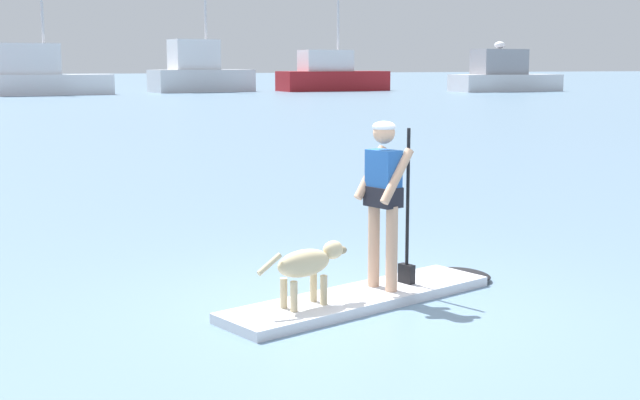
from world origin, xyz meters
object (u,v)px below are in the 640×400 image
at_px(moored_boat_far_starboard, 331,75).
at_px(dog, 308,265).
at_px(moored_boat_far_port, 34,76).
at_px(moored_boat_starboard, 199,72).
at_px(moored_boat_center, 503,76).
at_px(paddleboard, 376,295).
at_px(person_paddler, 384,192).

bearing_deg(moored_boat_far_starboard, dog, -114.05).
height_order(moored_boat_far_port, moored_boat_far_starboard, moored_boat_far_starboard).
distance_m(moored_boat_far_port, moored_boat_far_starboard, 24.81).
bearing_deg(moored_boat_far_starboard, moored_boat_starboard, 171.96).
relative_size(moored_boat_far_starboard, moored_boat_center, 1.19).
bearing_deg(moored_boat_starboard, moored_boat_far_starboard, -8.04).
distance_m(paddleboard, moored_boat_far_port, 60.86).
bearing_deg(moored_boat_far_starboard, person_paddler, -113.42).
distance_m(moored_boat_starboard, moored_boat_center, 25.72).
height_order(paddleboard, dog, dog).
height_order(person_paddler, dog, person_paddler).
relative_size(paddleboard, moored_boat_center, 0.36).
relative_size(person_paddler, moored_boat_starboard, 0.15).
bearing_deg(moored_boat_far_starboard, paddleboard, -113.48).
xyz_separation_m(person_paddler, moored_boat_center, (39.73, 54.84, 0.23)).
bearing_deg(person_paddler, paddleboard, -163.37).
xyz_separation_m(person_paddler, moored_boat_starboard, (15.55, 63.63, 0.53)).
distance_m(person_paddler, dog, 1.15).
bearing_deg(moored_boat_starboard, moored_boat_far_port, -168.07).
bearing_deg(dog, moored_boat_far_port, 87.16).
bearing_deg(paddleboard, dog, -163.37).
relative_size(paddleboard, moored_boat_far_port, 0.31).
bearing_deg(moored_boat_far_port, person_paddler, -91.97).
xyz_separation_m(moored_boat_far_starboard, moored_boat_center, (12.86, -7.18, -0.02)).
relative_size(person_paddler, moored_boat_far_starboard, 0.15).
height_order(paddleboard, moored_boat_far_starboard, moored_boat_far_starboard).
distance_m(moored_boat_starboard, moored_boat_far_starboard, 11.43).
bearing_deg(moored_boat_far_port, moored_boat_starboard, 11.93).
xyz_separation_m(paddleboard, moored_boat_far_port, (2.18, 60.81, 1.38)).
bearing_deg(person_paddler, dog, -163.37).
bearing_deg(moored_boat_far_port, moored_boat_center, -8.96).
bearing_deg(dog, person_paddler, 16.63).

